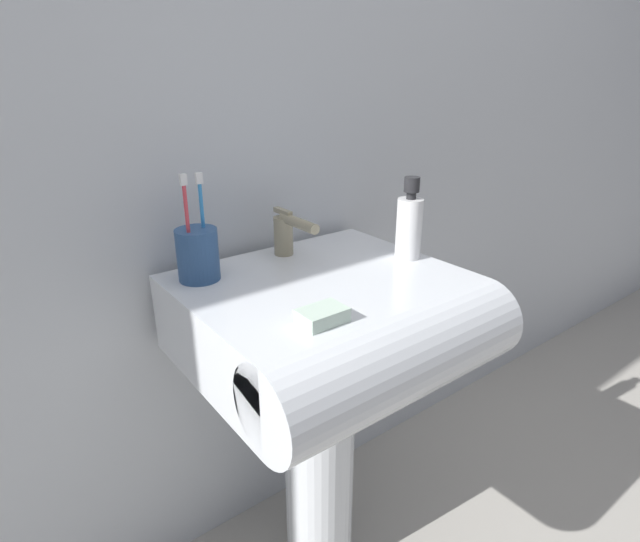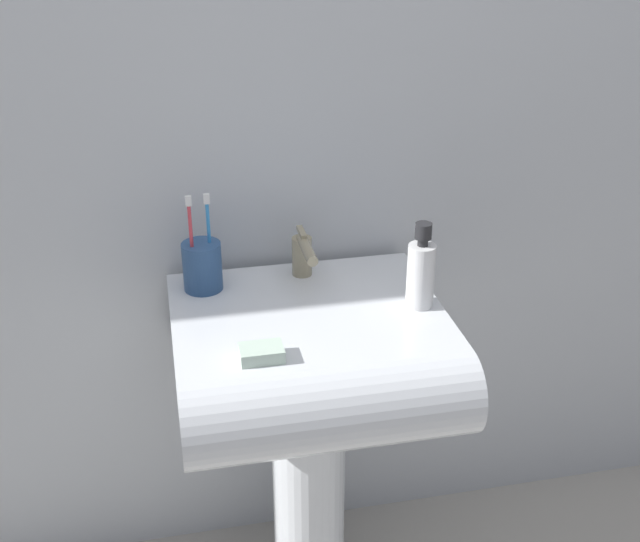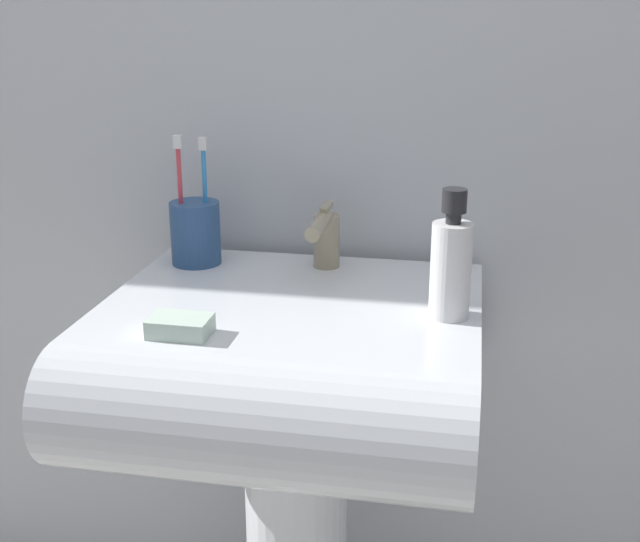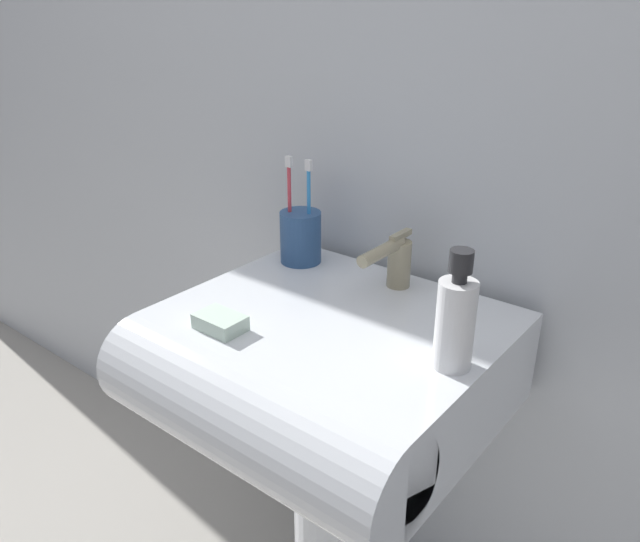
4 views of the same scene
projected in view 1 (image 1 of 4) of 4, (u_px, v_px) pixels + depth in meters
name	position (u px, v px, depth m)	size (l,w,h in m)	color
wall_back	(242.00, 28.00, 0.99)	(5.00, 0.05, 2.40)	silver
sink_pedestal	(319.00, 461.00, 1.14)	(0.16, 0.16, 0.59)	white
sink_basin	(337.00, 324.00, 0.96)	(0.52, 0.49, 0.16)	white
faucet	(287.00, 232.00, 1.06)	(0.04, 0.14, 0.10)	tan
toothbrush_cup	(198.00, 254.00, 0.94)	(0.08, 0.08, 0.21)	#2D5184
soap_bottle	(409.00, 225.00, 1.04)	(0.05, 0.05, 0.17)	white
bar_soap	(322.00, 316.00, 0.79)	(0.08, 0.05, 0.02)	silver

